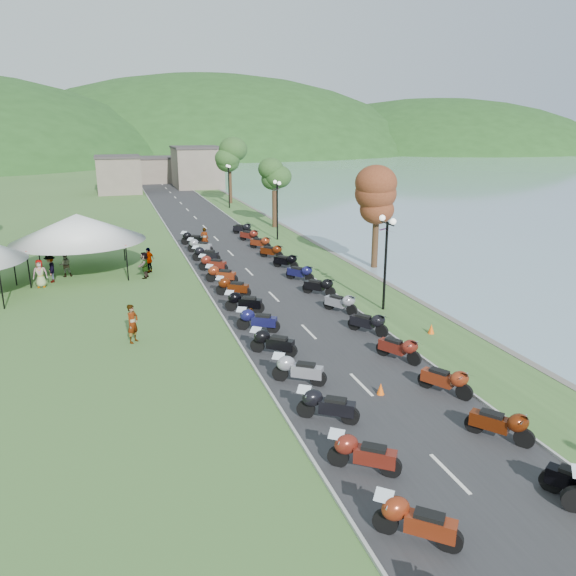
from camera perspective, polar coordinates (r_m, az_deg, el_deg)
road at (r=49.60m, az=-7.31°, el=4.99°), size 7.00×120.00×0.02m
hills_backdrop at (r=208.28m, az=-15.69°, el=13.10°), size 360.00×120.00×76.00m
far_building at (r=93.39m, az=-13.82°, el=11.49°), size 18.00×16.00×5.00m
moto_row_left at (r=27.07m, az=-3.04°, el=-3.34°), size 2.60×44.24×1.10m
moto_row_right at (r=32.71m, az=3.04°, el=0.15°), size 2.60×41.68×1.10m
vendor_tent_main at (r=39.83m, az=-20.43°, el=4.22°), size 5.76×5.76×4.00m
tree_lakeside at (r=39.07m, az=8.97°, el=7.58°), size 2.76×2.76×7.67m
pedestrian_a at (r=26.89m, az=-15.36°, el=-5.32°), size 0.80×0.82×1.81m
pedestrian_b at (r=39.70m, az=-21.57°, el=1.10°), size 0.82×0.52×1.58m
pedestrian_c at (r=38.62m, az=-22.83°, el=0.55°), size 0.62×1.22×1.80m
traffic_cone_near at (r=21.36m, az=9.39°, el=-10.08°), size 0.30×0.30×0.46m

